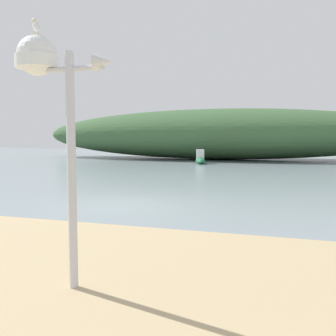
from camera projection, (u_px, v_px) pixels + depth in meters
The scene contains 5 objects.
ground_plane at pixel (122, 205), 12.66m from camera, with size 120.00×120.00×0.00m, color gray.
distant_hill at pixel (216, 134), 40.26m from camera, with size 40.46×11.01×5.42m, color #3D6038.
mast_structure at pixel (46, 77), 5.04m from camera, with size 1.42×0.59×3.46m.
seagull_on_radar at pixel (36, 26), 5.01m from camera, with size 0.17×0.27×0.20m.
motorboat_by_sandbar at pixel (200, 159), 33.26m from camera, with size 1.56×3.02×1.26m.
Camera 1 is at (5.26, -11.47, 2.26)m, focal length 39.73 mm.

